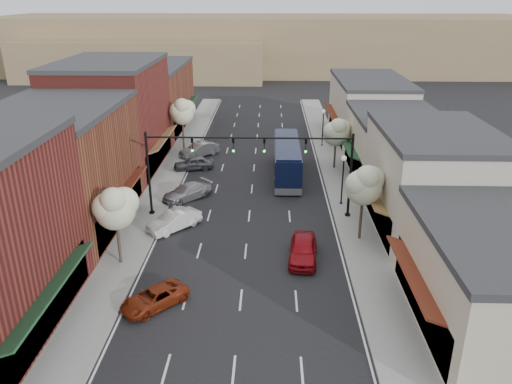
# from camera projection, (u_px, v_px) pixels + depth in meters

# --- Properties ---
(ground) EXTENTS (160.00, 160.00, 0.00)m
(ground) POSITION_uv_depth(u_px,v_px,m) (244.00, 266.00, 33.38)
(ground) COLOR black
(ground) RESTS_ON ground
(sidewalk_left) EXTENTS (2.80, 73.00, 0.15)m
(sidewalk_left) POSITION_uv_depth(u_px,v_px,m) (171.00, 171.00, 50.74)
(sidewalk_left) COLOR gray
(sidewalk_left) RESTS_ON ground
(sidewalk_right) EXTENTS (2.80, 73.00, 0.15)m
(sidewalk_right) POSITION_uv_depth(u_px,v_px,m) (337.00, 173.00, 50.29)
(sidewalk_right) COLOR gray
(sidewalk_right) RESTS_ON ground
(curb_left) EXTENTS (0.25, 73.00, 0.17)m
(curb_left) POSITION_uv_depth(u_px,v_px,m) (185.00, 171.00, 50.70)
(curb_left) COLOR gray
(curb_left) RESTS_ON ground
(curb_right) EXTENTS (0.25, 73.00, 0.17)m
(curb_right) POSITION_uv_depth(u_px,v_px,m) (323.00, 173.00, 50.32)
(curb_right) COLOR gray
(curb_right) RESTS_ON ground
(bldg_left_midnear) EXTENTS (10.14, 14.10, 9.40)m
(bldg_left_midnear) POSITION_uv_depth(u_px,v_px,m) (60.00, 169.00, 37.59)
(bldg_left_midnear) COLOR brown
(bldg_left_midnear) RESTS_ON ground
(bldg_left_midfar) EXTENTS (10.14, 14.10, 10.90)m
(bldg_left_midfar) POSITION_uv_depth(u_px,v_px,m) (113.00, 116.00, 50.30)
(bldg_left_midfar) COLOR maroon
(bldg_left_midfar) RESTS_ON ground
(bldg_left_far) EXTENTS (10.14, 18.10, 8.40)m
(bldg_left_far) POSITION_uv_depth(u_px,v_px,m) (150.00, 97.00, 65.60)
(bldg_left_far) COLOR brown
(bldg_left_far) RESTS_ON ground
(bldg_right_near) EXTENTS (9.14, 12.10, 5.90)m
(bldg_right_near) POSITION_uv_depth(u_px,v_px,m) (496.00, 279.00, 26.36)
(bldg_right_near) COLOR #C0B398
(bldg_right_near) RESTS_ON ground
(bldg_right_midnear) EXTENTS (9.14, 12.10, 7.90)m
(bldg_right_midnear) POSITION_uv_depth(u_px,v_px,m) (432.00, 182.00, 37.12)
(bldg_right_midnear) COLOR beige
(bldg_right_midnear) RESTS_ON ground
(bldg_right_midfar) EXTENTS (9.14, 12.10, 6.40)m
(bldg_right_midfar) POSITION_uv_depth(u_px,v_px,m) (394.00, 145.00, 48.53)
(bldg_right_midfar) COLOR #C0B398
(bldg_right_midfar) RESTS_ON ground
(bldg_right_far) EXTENTS (9.14, 16.10, 7.40)m
(bldg_right_far) POSITION_uv_depth(u_px,v_px,m) (368.00, 109.00, 61.33)
(bldg_right_far) COLOR beige
(bldg_right_far) RESTS_ON ground
(hill_far) EXTENTS (120.00, 30.00, 12.00)m
(hill_far) POSITION_uv_depth(u_px,v_px,m) (264.00, 44.00, 114.61)
(hill_far) COLOR #7A6647
(hill_far) RESTS_ON ground
(hill_near) EXTENTS (50.00, 20.00, 8.00)m
(hill_near) POSITION_uv_depth(u_px,v_px,m) (144.00, 59.00, 104.90)
(hill_near) COLOR #7A6647
(hill_near) RESTS_ON ground
(signal_mast_right) EXTENTS (8.22, 0.46, 7.00)m
(signal_mast_right) POSITION_uv_depth(u_px,v_px,m) (321.00, 163.00, 38.92)
(signal_mast_right) COLOR black
(signal_mast_right) RESTS_ON ground
(signal_mast_left) EXTENTS (8.22, 0.46, 7.00)m
(signal_mast_left) POSITION_uv_depth(u_px,v_px,m) (178.00, 162.00, 39.23)
(signal_mast_left) COLOR black
(signal_mast_left) RESTS_ON ground
(tree_right_near) EXTENTS (2.85, 2.65, 5.95)m
(tree_right_near) POSITION_uv_depth(u_px,v_px,m) (365.00, 184.00, 35.15)
(tree_right_near) COLOR #47382B
(tree_right_near) RESTS_ON ground
(tree_right_far) EXTENTS (2.85, 2.65, 5.43)m
(tree_right_far) POSITION_uv_depth(u_px,v_px,m) (337.00, 131.00, 50.16)
(tree_right_far) COLOR #47382B
(tree_right_far) RESTS_ON ground
(tree_left_near) EXTENTS (2.85, 2.65, 5.69)m
(tree_left_near) POSITION_uv_depth(u_px,v_px,m) (115.00, 207.00, 31.98)
(tree_left_near) COLOR #47382B
(tree_left_near) RESTS_ON ground
(tree_left_far) EXTENTS (2.85, 2.65, 6.13)m
(tree_left_far) POSITION_uv_depth(u_px,v_px,m) (182.00, 111.00, 55.95)
(tree_left_far) COLOR #47382B
(tree_left_far) RESTS_ON ground
(lamp_post_near) EXTENTS (0.44, 0.44, 4.44)m
(lamp_post_near) POSITION_uv_depth(u_px,v_px,m) (343.00, 172.00, 41.79)
(lamp_post_near) COLOR black
(lamp_post_near) RESTS_ON ground
(lamp_post_far) EXTENTS (0.44, 0.44, 4.44)m
(lamp_post_far) POSITION_uv_depth(u_px,v_px,m) (323.00, 122.00, 58.02)
(lamp_post_far) COLOR black
(lamp_post_far) RESTS_ON ground
(coach_bus) EXTENTS (2.51, 11.21, 3.43)m
(coach_bus) POSITION_uv_depth(u_px,v_px,m) (287.00, 159.00, 49.00)
(coach_bus) COLOR black
(coach_bus) RESTS_ON ground
(red_hatchback) EXTENTS (2.29, 4.77, 1.57)m
(red_hatchback) POSITION_uv_depth(u_px,v_px,m) (303.00, 249.00, 33.86)
(red_hatchback) COLOR maroon
(red_hatchback) RESTS_ON ground
(parked_car_a) EXTENTS (4.18, 4.22, 1.13)m
(parked_car_a) POSITION_uv_depth(u_px,v_px,m) (154.00, 298.00, 28.87)
(parked_car_a) COLOR maroon
(parked_car_a) RESTS_ON ground
(parked_car_b) EXTENTS (4.11, 4.30, 1.45)m
(parked_car_b) POSITION_uv_depth(u_px,v_px,m) (174.00, 221.00, 38.25)
(parked_car_b) COLOR silver
(parked_car_b) RESTS_ON ground
(parked_car_c) EXTENTS (4.67, 4.68, 1.36)m
(parked_car_c) POSITION_uv_depth(u_px,v_px,m) (187.00, 192.00, 43.86)
(parked_car_c) COLOR gray
(parked_car_c) RESTS_ON ground
(parked_car_d) EXTENTS (4.34, 2.73, 1.38)m
(parked_car_d) POSITION_uv_depth(u_px,v_px,m) (194.00, 163.00, 51.18)
(parked_car_d) COLOR slate
(parked_car_d) RESTS_ON ground
(parked_car_e) EXTENTS (4.40, 4.33, 1.51)m
(parked_car_e) POSITION_uv_depth(u_px,v_px,m) (199.00, 150.00, 55.33)
(parked_car_e) COLOR #A5A5AA
(parked_car_e) RESTS_ON ground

